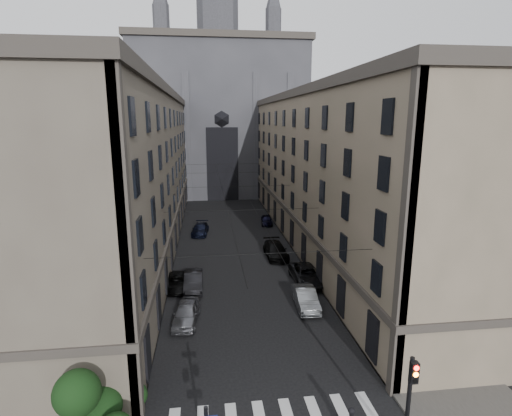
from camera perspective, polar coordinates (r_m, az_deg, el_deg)
name	(u,v)px	position (r m, az deg, el deg)	size (l,w,h in m)	color
sidewalk_left	(149,246)	(51.62, -15.03, -5.23)	(7.00, 80.00, 0.15)	#383533
sidewalk_right	(313,240)	(52.92, 8.18, -4.48)	(7.00, 80.00, 0.15)	#383533
building_left	(119,172)	(50.17, -18.97, 4.87)	(13.60, 60.60, 18.85)	#50473D
building_right	(338,169)	(51.87, 11.65, 5.53)	(13.60, 60.60, 18.85)	brown
gothic_tower	(219,108)	(87.78, -5.26, 14.03)	(35.00, 23.00, 58.00)	#2D2D33
traffic_light_right	(410,396)	(21.00, 21.13, -23.80)	(0.34, 0.50, 5.20)	black
shrub_cluster	(99,405)	(23.05, -21.49, -24.76)	(3.90, 4.40, 3.90)	black
tram_wires	(233,188)	(49.16, -3.35, 2.92)	(14.00, 60.00, 0.43)	black
car_left_near	(186,313)	(32.41, -9.95, -14.56)	(1.87, 4.64, 1.58)	slate
car_left_midnear	(193,281)	(38.04, -8.93, -10.29)	(1.67, 4.79, 1.58)	black
car_left_midfar	(177,282)	(38.49, -11.25, -10.34)	(2.14, 4.63, 1.29)	black
car_left_far	(200,229)	(55.31, -7.97, -3.02)	(2.04, 5.03, 1.46)	black
car_right_near	(306,298)	(34.52, 7.11, -12.69)	(1.68, 4.82, 1.59)	gray
car_right_midnear	(307,275)	(39.27, 7.33, -9.46)	(2.68, 5.82, 1.62)	black
car_right_midfar	(276,250)	(45.93, 2.82, -6.04)	(2.31, 5.69, 1.65)	black
car_right_far	(267,220)	(59.88, 1.52, -1.72)	(1.65, 4.09, 1.39)	black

